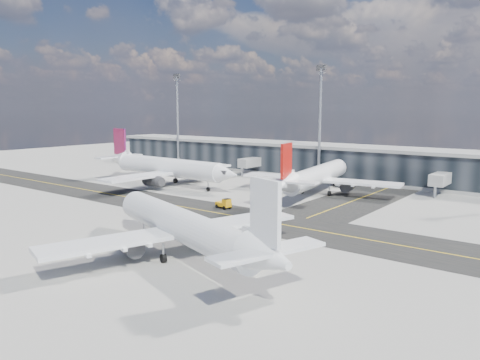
{
  "coord_description": "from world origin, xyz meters",
  "views": [
    {
      "loc": [
        55.79,
        -57.68,
        18.39
      ],
      "look_at": [
        3.02,
        11.16,
        5.0
      ],
      "focal_mm": 35.0,
      "sensor_mm": 36.0,
      "label": 1
    }
  ],
  "objects_px": {
    "airliner_redtail": "(316,176)",
    "baggage_tug": "(224,203)",
    "airliner_af": "(166,167)",
    "airliner_near": "(184,227)",
    "service_van": "(342,183)"
  },
  "relations": [
    {
      "from": "airliner_redtail",
      "to": "airliner_near",
      "type": "distance_m",
      "value": 48.64
    },
    {
      "from": "service_van",
      "to": "airliner_af",
      "type": "bearing_deg",
      "value": -155.42
    },
    {
      "from": "airliner_af",
      "to": "baggage_tug",
      "type": "relative_size",
      "value": 13.3
    },
    {
      "from": "airliner_redtail",
      "to": "service_van",
      "type": "height_order",
      "value": "airliner_redtail"
    },
    {
      "from": "airliner_af",
      "to": "airliner_redtail",
      "type": "xyz_separation_m",
      "value": [
        34.8,
        10.64,
        -0.31
      ]
    },
    {
      "from": "airliner_af",
      "to": "airliner_near",
      "type": "bearing_deg",
      "value": 50.63
    },
    {
      "from": "airliner_near",
      "to": "service_van",
      "type": "height_order",
      "value": "airliner_near"
    },
    {
      "from": "airliner_redtail",
      "to": "airliner_af",
      "type": "bearing_deg",
      "value": -172.09
    },
    {
      "from": "airliner_redtail",
      "to": "service_van",
      "type": "xyz_separation_m",
      "value": [
        -0.25,
        13.44,
        -3.24
      ]
    },
    {
      "from": "airliner_near",
      "to": "baggage_tug",
      "type": "height_order",
      "value": "airliner_near"
    },
    {
      "from": "airliner_near",
      "to": "airliner_redtail",
      "type": "bearing_deg",
      "value": 27.24
    },
    {
      "from": "airliner_redtail",
      "to": "baggage_tug",
      "type": "bearing_deg",
      "value": -115.04
    },
    {
      "from": "airliner_near",
      "to": "service_van",
      "type": "distance_m",
      "value": 62.06
    },
    {
      "from": "airliner_af",
      "to": "baggage_tug",
      "type": "distance_m",
      "value": 30.99
    },
    {
      "from": "airliner_af",
      "to": "service_van",
      "type": "xyz_separation_m",
      "value": [
        34.55,
        24.07,
        -3.55
      ]
    }
  ]
}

